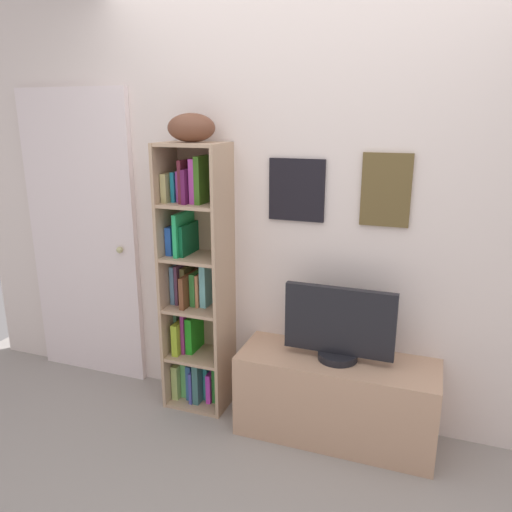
% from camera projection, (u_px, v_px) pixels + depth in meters
% --- Properties ---
extents(back_wall, '(4.80, 0.08, 2.52)m').
position_uv_depth(back_wall, '(311.00, 212.00, 2.86)').
color(back_wall, silver).
rests_on(back_wall, ground).
extents(bookshelf, '(0.39, 0.30, 1.65)m').
position_uv_depth(bookshelf, '(196.00, 288.00, 3.09)').
color(bookshelf, tan).
rests_on(bookshelf, ground).
extents(football, '(0.31, 0.26, 0.16)m').
position_uv_depth(football, '(191.00, 128.00, 2.79)').
color(football, brown).
rests_on(football, bookshelf).
extents(tv_stand, '(1.11, 0.40, 0.49)m').
position_uv_depth(tv_stand, '(335.00, 398.00, 2.85)').
color(tv_stand, tan).
rests_on(tv_stand, ground).
extents(television, '(0.60, 0.22, 0.42)m').
position_uv_depth(television, '(339.00, 326.00, 2.73)').
color(television, black).
rests_on(television, tv_stand).
extents(door, '(0.84, 0.09, 1.97)m').
position_uv_depth(door, '(83.00, 239.00, 3.41)').
color(door, silver).
rests_on(door, ground).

